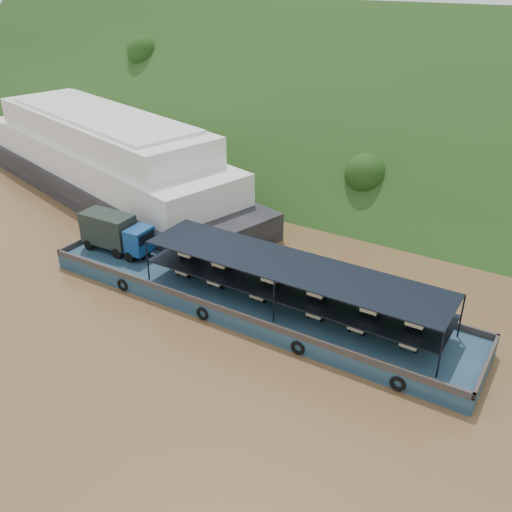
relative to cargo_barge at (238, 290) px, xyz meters
The scene contains 4 objects.
ground 2.69m from the cargo_barge, 20.47° to the right, with size 160.00×160.00×0.00m, color brown.
hillside 35.24m from the cargo_barge, 86.27° to the left, with size 140.00×28.00×28.00m, color #1C3A15.
cargo_barge is the anchor object (origin of this frame).
passenger_ferry 28.68m from the cargo_barge, 154.92° to the left, with size 46.80×22.95×9.20m.
Camera 1 is at (18.83, -30.78, 23.90)m, focal length 40.00 mm.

